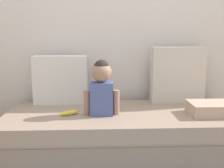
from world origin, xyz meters
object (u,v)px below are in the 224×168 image
object	(u,v)px
banana	(69,113)
folded_blanket	(213,109)
throw_pillow_left	(61,80)
throw_pillow_right	(177,75)
couch	(122,134)
toddler	(102,87)

from	to	relation	value
banana	folded_blanket	world-z (taller)	folded_blanket
throw_pillow_left	throw_pillow_right	xyz separation A→B (m)	(1.14, 0.00, 0.04)
couch	throw_pillow_right	size ratio (longest dim) A/B	3.81
couch	folded_blanket	world-z (taller)	folded_blanket
couch	banana	bearing A→B (deg)	-171.39
banana	toddler	bearing A→B (deg)	1.17
throw_pillow_right	banana	size ratio (longest dim) A/B	3.21
throw_pillow_left	banana	xyz separation A→B (m)	(0.12, -0.41, -0.21)
toddler	couch	bearing A→B (deg)	19.36
couch	folded_blanket	bearing A→B (deg)	-8.24
throw_pillow_right	couch	bearing A→B (deg)	-149.27
throw_pillow_left	toddler	xyz separation A→B (m)	(0.39, -0.40, 0.01)
banana	couch	bearing A→B (deg)	8.61
throw_pillow_right	throw_pillow_left	bearing A→B (deg)	180.00
couch	banana	xyz separation A→B (m)	(-0.45, -0.07, 0.22)
throw_pillow_right	toddler	size ratio (longest dim) A/B	1.17
couch	throw_pillow_left	bearing A→B (deg)	149.27
couch	throw_pillow_left	size ratio (longest dim) A/B	4.05
throw_pillow_left	couch	bearing A→B (deg)	-30.73
toddler	banana	distance (m)	0.35
folded_blanket	couch	bearing A→B (deg)	171.76
folded_blanket	throw_pillow_right	bearing A→B (deg)	112.68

